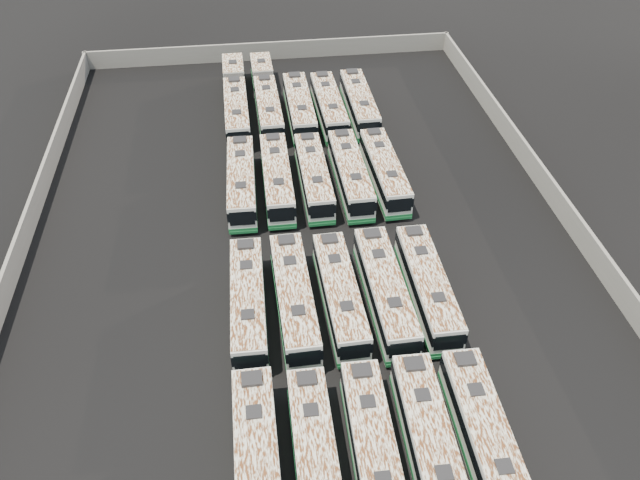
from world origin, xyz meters
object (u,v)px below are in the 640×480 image
at_px(bus_front_far_left, 258,466).
at_px(bus_midfront_right, 385,291).
at_px(bus_front_far_right, 485,440).
at_px(bus_back_right, 329,107).
at_px(bus_front_center, 374,451).
at_px(bus_back_left, 266,97).
at_px(bus_midfront_far_left, 248,302).
at_px(bus_back_far_right, 359,104).
at_px(bus_midfront_far_right, 427,287).
at_px(bus_midfront_left, 294,298).
at_px(bus_back_far_left, 236,99).
at_px(bus_midback_far_right, 384,171).
at_px(bus_back_center, 300,108).
at_px(bus_midfront_center, 340,295).
at_px(bus_midback_left, 277,178).
at_px(bus_midback_far_left, 242,182).
at_px(bus_front_right, 430,445).
at_px(bus_midback_right, 350,174).
at_px(bus_front_left, 316,460).
at_px(bus_midback_center, 314,177).

xyz_separation_m(bus_front_far_left, bus_midfront_right, (9.79, 12.37, -0.01)).
relative_size(bus_front_far_right, bus_back_right, 0.99).
xyz_separation_m(bus_front_center, bus_back_left, (-3.22, 43.04, 0.00)).
bearing_deg(bus_back_left, bus_front_center, -86.68).
xyz_separation_m(bus_midfront_far_left, bus_back_far_right, (12.91, 27.51, 0.03)).
bearing_deg(bus_midfront_far_right, bus_midfront_left, -179.81).
relative_size(bus_back_far_left, bus_back_left, 1.02).
relative_size(bus_front_far_right, bus_midback_far_right, 1.01).
bearing_deg(bus_front_far_right, bus_back_center, 100.04).
distance_m(bus_front_far_left, bus_midfront_far_right, 17.96).
height_order(bus_front_far_right, bus_midfront_far_left, bus_front_far_right).
distance_m(bus_midfront_center, bus_midfront_right, 3.25).
height_order(bus_midback_left, bus_midback_far_right, bus_midback_left).
relative_size(bus_front_far_right, bus_midback_left, 1.00).
bearing_deg(bus_midfront_center, bus_midfront_far_right, -1.39).
xyz_separation_m(bus_midback_left, bus_back_right, (6.43, 12.40, 0.00)).
bearing_deg(bus_midback_far_left, bus_front_center, -75.39).
distance_m(bus_midfront_far_left, bus_midfront_right, 9.77).
bearing_deg(bus_front_right, bus_back_far_left, 104.25).
relative_size(bus_midback_right, bus_back_right, 1.00).
xyz_separation_m(bus_midback_far_left, bus_back_far_left, (-0.08, 15.60, -0.01)).
bearing_deg(bus_midback_left, bus_back_center, 75.39).
bearing_deg(bus_front_right, bus_front_left, -177.97).
height_order(bus_midfront_right, bus_midback_left, bus_midfront_right).
bearing_deg(bus_front_far_left, bus_back_far_right, 72.09).
distance_m(bus_front_left, bus_midfront_center, 12.97).
relative_size(bus_midback_far_right, bus_back_left, 0.65).
bearing_deg(bus_front_center, bus_midfront_center, 91.06).
height_order(bus_midfront_far_right, bus_back_right, bus_back_right).
relative_size(bus_midfront_center, bus_midback_right, 0.98).
bearing_deg(bus_front_left, bus_midfront_left, 90.17).
distance_m(bus_midfront_center, bus_midfront_far_right, 6.40).
relative_size(bus_front_left, bus_midfront_center, 0.99).
height_order(bus_midfront_right, bus_back_left, bus_midfront_right).
height_order(bus_front_left, bus_midfront_center, bus_midfront_center).
bearing_deg(bus_back_far_left, bus_midback_center, -67.77).
relative_size(bus_midfront_right, bus_midback_center, 1.04).
xyz_separation_m(bus_front_far_left, bus_back_far_left, (-0.00, 42.96, -0.04)).
bearing_deg(bus_midfront_left, bus_midfront_right, -2.12).
height_order(bus_front_center, bus_back_far_right, bus_back_far_right).
bearing_deg(bus_front_left, bus_midback_right, 76.88).
distance_m(bus_midfront_left, bus_back_right, 28.11).
bearing_deg(bus_midfront_left, bus_front_center, -76.46).
relative_size(bus_midback_left, bus_midback_far_right, 1.02).
bearing_deg(bus_front_far_left, bus_midfront_center, 62.30).
distance_m(bus_midback_far_left, bus_midback_far_right, 12.86).
bearing_deg(bus_back_center, bus_back_far_right, 0.82).
bearing_deg(bus_back_left, bus_back_center, -44.68).
distance_m(bus_midback_right, bus_back_right, 12.53).
height_order(bus_front_left, bus_front_center, bus_front_center).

